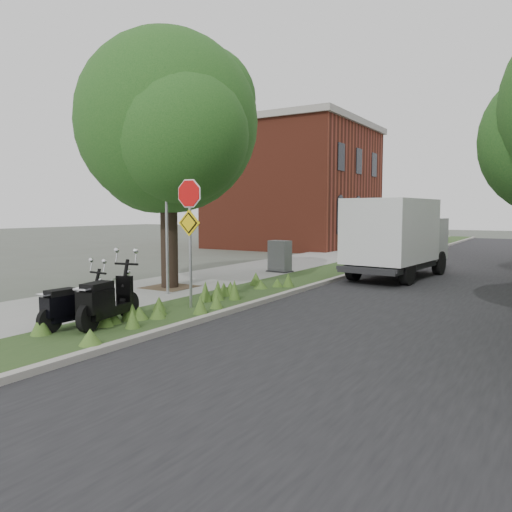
% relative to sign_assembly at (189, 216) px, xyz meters
% --- Properties ---
extents(ground, '(120.00, 120.00, 0.00)m').
position_rel_sign_assembly_xyz_m(ground, '(1.40, -0.58, -2.33)').
color(ground, '#4C5147').
rests_on(ground, ground).
extents(sidewalk_near, '(3.50, 60.00, 0.12)m').
position_rel_sign_assembly_xyz_m(sidewalk_near, '(-2.85, 9.42, -2.27)').
color(sidewalk_near, gray).
rests_on(sidewalk_near, ground).
extents(verge, '(2.00, 60.00, 0.12)m').
position_rel_sign_assembly_xyz_m(verge, '(-0.10, 9.42, -2.27)').
color(verge, '#27421C').
rests_on(verge, ground).
extents(kerb_near, '(0.20, 60.00, 0.13)m').
position_rel_sign_assembly_xyz_m(kerb_near, '(0.90, 9.42, -2.26)').
color(kerb_near, '#9E9991').
rests_on(kerb_near, ground).
extents(road, '(7.00, 60.00, 0.01)m').
position_rel_sign_assembly_xyz_m(road, '(4.40, 9.42, -2.32)').
color(road, black).
rests_on(road, ground).
extents(street_tree_main, '(6.21, 5.54, 7.66)m').
position_rel_sign_assembly_xyz_m(street_tree_main, '(-2.68, 2.28, 2.48)').
color(street_tree_main, black).
rests_on(street_tree_main, ground).
extents(bare_post, '(0.08, 0.08, 4.00)m').
position_rel_sign_assembly_xyz_m(bare_post, '(-1.80, 1.22, -0.21)').
color(bare_post, '#A5A8AD').
rests_on(bare_post, ground).
extents(bike_hoop, '(0.06, 0.78, 0.77)m').
position_rel_sign_assembly_xyz_m(bike_hoop, '(-1.30, -1.18, -1.83)').
color(bike_hoop, '#A5A8AD').
rests_on(bike_hoop, ground).
extents(sign_assembly, '(0.94, 0.08, 3.22)m').
position_rel_sign_assembly_xyz_m(sign_assembly, '(0.00, 0.00, 0.00)').
color(sign_assembly, '#A5A8AD').
rests_on(sign_assembly, ground).
extents(brick_building, '(9.40, 10.40, 8.30)m').
position_rel_sign_assembly_xyz_m(brick_building, '(-8.10, 21.42, 1.88)').
color(brick_building, maroon).
rests_on(brick_building, ground).
extents(scooter_near, '(0.66, 1.94, 0.93)m').
position_rel_sign_assembly_xyz_m(scooter_near, '(-0.22, -2.50, -1.75)').
color(scooter_near, black).
rests_on(scooter_near, ground).
extents(scooter_far, '(0.41, 1.71, 0.81)m').
position_rel_sign_assembly_xyz_m(scooter_far, '(-0.69, -2.97, -1.81)').
color(scooter_far, black).
rests_on(scooter_far, ground).
extents(box_truck, '(2.62, 5.59, 2.45)m').
position_rel_sign_assembly_xyz_m(box_truck, '(2.51, 8.72, -0.73)').
color(box_truck, '#262628').
rests_on(box_truck, ground).
extents(utility_cabinet, '(0.97, 0.71, 1.20)m').
position_rel_sign_assembly_xyz_m(utility_cabinet, '(-1.60, 7.41, -1.63)').
color(utility_cabinet, '#262628').
rests_on(utility_cabinet, ground).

